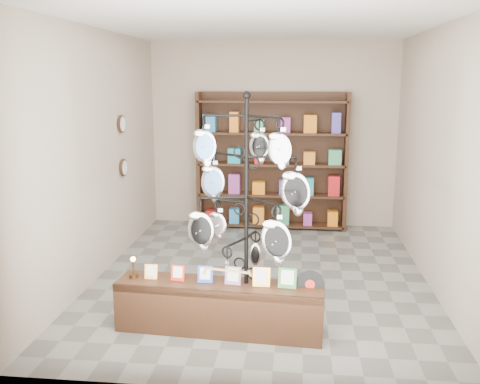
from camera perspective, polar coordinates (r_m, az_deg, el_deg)
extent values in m
plane|color=slate|center=(6.72, 2.28, -8.97)|extent=(5.00, 5.00, 0.00)
plane|color=#AD9E8B|center=(8.81, 3.51, 6.09)|extent=(4.00, 0.00, 4.00)
plane|color=#AD9E8B|center=(3.89, -0.13, -1.39)|extent=(4.00, 0.00, 4.00)
plane|color=#AD9E8B|center=(6.77, -14.79, 3.94)|extent=(0.00, 5.00, 5.00)
plane|color=#AD9E8B|center=(6.52, 20.25, 3.30)|extent=(0.00, 5.00, 5.00)
plane|color=white|center=(6.30, 2.51, 17.43)|extent=(5.00, 5.00, 0.00)
cylinder|color=black|center=(5.37, 0.66, -14.36)|extent=(0.59, 0.59, 0.03)
cylinder|color=black|center=(4.98, 0.69, -2.92)|extent=(0.05, 0.05, 2.24)
sphere|color=black|center=(4.82, 0.72, 10.31)|extent=(0.07, 0.07, 0.07)
ellipsoid|color=silver|center=(5.31, 1.65, -6.66)|extent=(0.12, 0.07, 0.23)
cube|color=tan|center=(4.85, -1.38, -8.36)|extent=(0.42, 0.10, 0.04)
cube|color=black|center=(5.27, -2.21, -12.17)|extent=(2.01, 0.54, 0.49)
cube|color=gold|center=(5.33, -9.46, -8.38)|extent=(0.13, 0.06, 0.15)
cube|color=red|center=(5.25, -6.64, -8.57)|extent=(0.14, 0.06, 0.15)
cube|color=#263FA5|center=(5.18, -3.72, -8.75)|extent=(0.15, 0.06, 0.16)
cube|color=#E54C33|center=(5.12, -0.74, -8.91)|extent=(0.16, 0.06, 0.17)
cube|color=gold|center=(5.08, 2.31, -9.05)|extent=(0.17, 0.07, 0.18)
cube|color=#337233|center=(5.05, 5.09, -9.15)|extent=(0.18, 0.07, 0.19)
cylinder|color=black|center=(5.10, 7.48, -9.75)|extent=(0.27, 0.08, 0.27)
cylinder|color=red|center=(5.10, 7.48, -9.77)|extent=(0.09, 0.03, 0.09)
cylinder|color=#452C13|center=(5.41, -11.27, -8.76)|extent=(0.09, 0.09, 0.04)
cylinder|color=#452C13|center=(5.38, -11.30, -7.94)|extent=(0.02, 0.02, 0.13)
sphere|color=#FFBF59|center=(5.35, -11.34, -7.03)|extent=(0.05, 0.05, 0.05)
cube|color=black|center=(8.81, 3.45, 3.46)|extent=(2.40, 0.04, 2.20)
cube|color=black|center=(8.78, -4.32, 3.43)|extent=(0.06, 0.36, 2.20)
cube|color=black|center=(8.67, 11.22, 3.12)|extent=(0.06, 0.36, 2.20)
cube|color=black|center=(8.87, 3.32, -3.42)|extent=(2.36, 0.36, 0.04)
cube|color=black|center=(8.75, 3.36, -0.26)|extent=(2.36, 0.36, 0.03)
cube|color=black|center=(8.65, 3.40, 2.98)|extent=(2.36, 0.36, 0.04)
cube|color=black|center=(8.59, 3.44, 6.28)|extent=(2.36, 0.36, 0.04)
cube|color=black|center=(8.56, 3.48, 9.61)|extent=(2.36, 0.36, 0.04)
cylinder|color=black|center=(7.48, -12.51, 7.09)|extent=(0.03, 0.24, 0.24)
cylinder|color=black|center=(7.55, -12.31, 2.55)|extent=(0.03, 0.24, 0.24)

